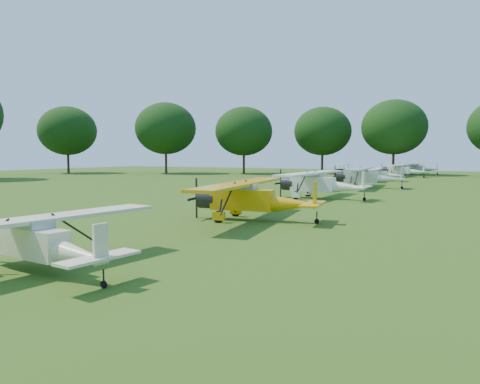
% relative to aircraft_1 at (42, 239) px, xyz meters
% --- Properties ---
extents(ground, '(160.00, 160.00, 0.00)m').
position_rel_aircraft_1_xyz_m(ground, '(-0.47, 17.43, -1.05)').
color(ground, '#224A12').
rests_on(ground, ground).
extents(tree_belt, '(137.36, 130.27, 14.52)m').
position_rel_aircraft_1_xyz_m(tree_belt, '(3.10, 17.60, 6.98)').
color(tree_belt, '#321D13').
rests_on(tree_belt, ground).
extents(aircraft_1, '(5.75, 9.14, 1.80)m').
position_rel_aircraft_1_xyz_m(aircraft_1, '(0.00, 0.00, 0.00)').
color(aircraft_1, beige).
rests_on(aircraft_1, ground).
extents(aircraft_2, '(7.22, 11.43, 2.24)m').
position_rel_aircraft_1_xyz_m(aircraft_2, '(0.63, 12.95, 0.26)').
color(aircraft_2, '#D89A09').
rests_on(aircraft_2, ground).
extents(aircraft_3, '(7.37, 11.71, 2.32)m').
position_rel_aircraft_1_xyz_m(aircraft_3, '(-0.09, 26.55, 0.30)').
color(aircraft_3, white).
rests_on(aircraft_3, ground).
extents(aircraft_4, '(7.31, 11.65, 2.29)m').
position_rel_aircraft_1_xyz_m(aircraft_4, '(0.52, 40.34, 0.29)').
color(aircraft_4, silver).
rests_on(aircraft_4, ground).
extents(aircraft_5, '(5.77, 9.19, 1.80)m').
position_rel_aircraft_1_xyz_m(aircraft_5, '(-0.78, 53.44, 0.01)').
color(aircraft_5, white).
rests_on(aircraft_5, ground).
extents(aircraft_6, '(6.66, 10.62, 2.09)m').
position_rel_aircraft_1_xyz_m(aircraft_6, '(0.15, 65.70, 0.17)').
color(aircraft_6, white).
rests_on(aircraft_6, ground).
extents(aircraft_7, '(6.59, 10.48, 2.07)m').
position_rel_aircraft_1_xyz_m(aircraft_7, '(0.94, 78.02, 0.16)').
color(aircraft_7, silver).
rests_on(aircraft_7, ground).
extents(golf_cart, '(2.63, 2.17, 1.96)m').
position_rel_aircraft_1_xyz_m(golf_cart, '(-9.32, 66.03, -0.39)').
color(golf_cart, red).
rests_on(golf_cart, ground).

